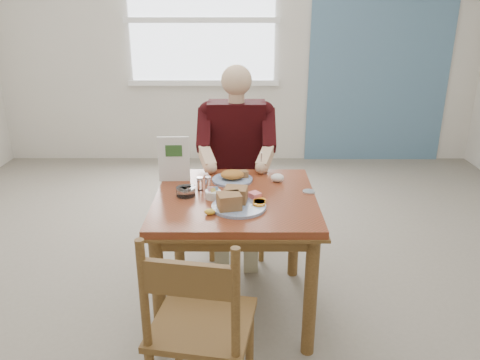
{
  "coord_description": "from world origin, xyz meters",
  "views": [
    {
      "loc": [
        0.03,
        -2.43,
        1.76
      ],
      "look_at": [
        0.03,
        0.0,
        0.84
      ],
      "focal_mm": 35.0,
      "sensor_mm": 36.0,
      "label": 1
    }
  ],
  "objects_px": {
    "diner": "(236,149)",
    "chair_near": "(200,328)",
    "chair_far": "(237,188)",
    "far_plate": "(233,177)",
    "table": "(235,214)",
    "near_plate": "(237,201)"
  },
  "relations": [
    {
      "from": "chair_far",
      "to": "chair_near",
      "type": "relative_size",
      "value": 1.0
    },
    {
      "from": "table",
      "to": "chair_near",
      "type": "bearing_deg",
      "value": -100.02
    },
    {
      "from": "table",
      "to": "far_plate",
      "type": "relative_size",
      "value": 3.07
    },
    {
      "from": "diner",
      "to": "far_plate",
      "type": "height_order",
      "value": "diner"
    },
    {
      "from": "chair_near",
      "to": "near_plate",
      "type": "xyz_separation_m",
      "value": [
        0.15,
        0.64,
        0.31
      ]
    },
    {
      "from": "chair_far",
      "to": "diner",
      "type": "height_order",
      "value": "diner"
    },
    {
      "from": "table",
      "to": "near_plate",
      "type": "distance_m",
      "value": 0.22
    },
    {
      "from": "chair_far",
      "to": "diner",
      "type": "distance_m",
      "value": 0.34
    },
    {
      "from": "chair_far",
      "to": "near_plate",
      "type": "distance_m",
      "value": 1.01
    },
    {
      "from": "near_plate",
      "to": "chair_far",
      "type": "bearing_deg",
      "value": 90.52
    },
    {
      "from": "far_plate",
      "to": "chair_near",
      "type": "bearing_deg",
      "value": -96.83
    },
    {
      "from": "near_plate",
      "to": "far_plate",
      "type": "bearing_deg",
      "value": 93.57
    },
    {
      "from": "chair_near",
      "to": "diner",
      "type": "bearing_deg",
      "value": 84.63
    },
    {
      "from": "chair_near",
      "to": "far_plate",
      "type": "bearing_deg",
      "value": 83.17
    },
    {
      "from": "diner",
      "to": "near_plate",
      "type": "relative_size",
      "value": 4.37
    },
    {
      "from": "chair_near",
      "to": "near_plate",
      "type": "relative_size",
      "value": 3.0
    },
    {
      "from": "table",
      "to": "near_plate",
      "type": "xyz_separation_m",
      "value": [
        0.01,
        -0.16,
        0.15
      ]
    },
    {
      "from": "near_plate",
      "to": "far_plate",
      "type": "height_order",
      "value": "near_plate"
    },
    {
      "from": "near_plate",
      "to": "table",
      "type": "bearing_deg",
      "value": 93.08
    },
    {
      "from": "chair_near",
      "to": "near_plate",
      "type": "bearing_deg",
      "value": 76.78
    },
    {
      "from": "diner",
      "to": "chair_near",
      "type": "bearing_deg",
      "value": -95.37
    },
    {
      "from": "table",
      "to": "chair_near",
      "type": "xyz_separation_m",
      "value": [
        -0.14,
        -0.8,
        -0.16
      ]
    }
  ]
}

